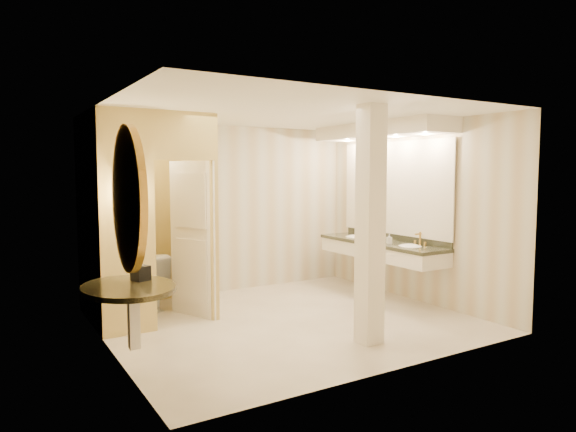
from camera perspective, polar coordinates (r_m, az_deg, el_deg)
name	(u,v)px	position (r m, az deg, el deg)	size (l,w,h in m)	color
floor	(288,320)	(6.90, -0.04, -11.54)	(4.50, 4.50, 0.00)	white
ceiling	(288,113)	(6.66, -0.04, 11.36)	(4.50, 4.50, 0.00)	white
wall_back	(224,209)	(8.41, -7.10, 0.77)	(4.50, 0.02, 2.70)	beige
wall_front	(395,235)	(5.05, 11.79, -2.05)	(4.50, 0.02, 2.70)	beige
wall_left	(108,228)	(5.81, -19.40, -1.32)	(0.02, 4.00, 2.70)	beige
wall_right	(414,212)	(8.03, 13.83, 0.47)	(0.02, 4.00, 2.70)	beige
toilet_closet	(179,214)	(7.04, -12.04, 0.18)	(1.50, 1.55, 2.70)	#F0D87D
wall_sconce	(128,191)	(6.28, -17.40, 2.67)	(0.14, 0.14, 0.42)	#B48B39
vanity	(383,193)	(8.12, 10.52, 2.54)	(0.75, 2.54, 2.09)	white
console_shelf	(129,236)	(5.09, -17.24, -2.12)	(1.08, 1.08, 1.99)	black
pillar	(370,226)	(5.85, 9.12, -1.06)	(0.25, 0.25, 2.70)	white
tissue_box	(141,273)	(5.34, -16.05, -6.11)	(0.15, 0.15, 0.15)	black
toilet	(145,281)	(7.65, -15.61, -6.96)	(0.45, 0.79, 0.81)	white
soap_bottle_a	(389,239)	(7.88, 11.18, -2.49)	(0.07, 0.07, 0.15)	beige
soap_bottle_b	(365,236)	(8.30, 8.50, -2.18)	(0.09, 0.09, 0.12)	silver
soap_bottle_c	(380,236)	(8.09, 10.14, -2.16)	(0.07, 0.07, 0.18)	#C6B28C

